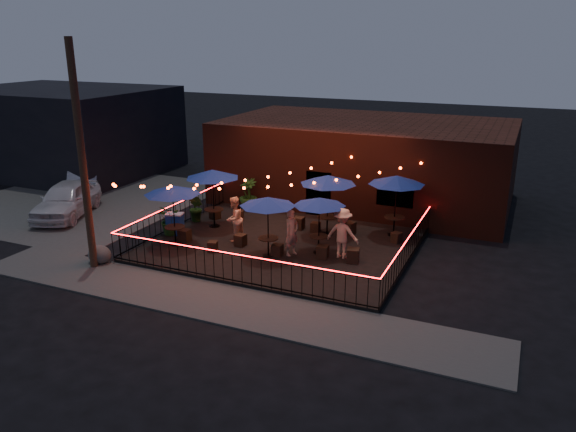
{
  "coord_description": "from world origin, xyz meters",
  "views": [
    {
      "loc": [
        8.62,
        -16.97,
        8.02
      ],
      "look_at": [
        0.32,
        1.85,
        1.39
      ],
      "focal_mm": 35.0,
      "sensor_mm": 36.0,
      "label": 1
    }
  ],
  "objects_px": {
    "cafe_table_1": "(212,175)",
    "cafe_table_2": "(268,202)",
    "cafe_table_3": "(328,180)",
    "cafe_table_0": "(172,191)",
    "boulder": "(100,255)",
    "cafe_table_4": "(319,202)",
    "utility_pole": "(82,159)",
    "cooler": "(175,224)",
    "cafe_table_5": "(397,181)"
  },
  "relations": [
    {
      "from": "cafe_table_1",
      "to": "cafe_table_4",
      "type": "distance_m",
      "value": 5.35
    },
    {
      "from": "cafe_table_3",
      "to": "cafe_table_1",
      "type": "bearing_deg",
      "value": -168.57
    },
    {
      "from": "cafe_table_0",
      "to": "cooler",
      "type": "xyz_separation_m",
      "value": [
        -0.7,
        1.0,
        -1.74
      ]
    },
    {
      "from": "utility_pole",
      "to": "cafe_table_1",
      "type": "distance_m",
      "value": 5.88
    },
    {
      "from": "cooler",
      "to": "boulder",
      "type": "bearing_deg",
      "value": -119.99
    },
    {
      "from": "cafe_table_0",
      "to": "boulder",
      "type": "xyz_separation_m",
      "value": [
        -1.65,
        -2.43,
        -2.01
      ]
    },
    {
      "from": "cafe_table_2",
      "to": "cooler",
      "type": "relative_size",
      "value": 2.98
    },
    {
      "from": "cafe_table_2",
      "to": "cafe_table_3",
      "type": "bearing_deg",
      "value": 68.83
    },
    {
      "from": "cafe_table_0",
      "to": "cooler",
      "type": "height_order",
      "value": "cafe_table_0"
    },
    {
      "from": "utility_pole",
      "to": "cafe_table_0",
      "type": "relative_size",
      "value": 2.96
    },
    {
      "from": "cafe_table_5",
      "to": "cooler",
      "type": "bearing_deg",
      "value": -156.64
    },
    {
      "from": "utility_pole",
      "to": "cafe_table_4",
      "type": "relative_size",
      "value": 3.11
    },
    {
      "from": "cafe_table_0",
      "to": "boulder",
      "type": "height_order",
      "value": "cafe_table_0"
    },
    {
      "from": "cooler",
      "to": "cafe_table_1",
      "type": "bearing_deg",
      "value": 43.91
    },
    {
      "from": "cafe_table_3",
      "to": "cafe_table_0",
      "type": "bearing_deg",
      "value": -145.19
    },
    {
      "from": "utility_pole",
      "to": "cafe_table_2",
      "type": "xyz_separation_m",
      "value": [
        5.46,
        3.22,
        -1.76
      ]
    },
    {
      "from": "boulder",
      "to": "cafe_table_1",
      "type": "bearing_deg",
      "value": 69.11
    },
    {
      "from": "utility_pole",
      "to": "cooler",
      "type": "xyz_separation_m",
      "value": [
        0.9,
        3.82,
        -3.39
      ]
    },
    {
      "from": "cafe_table_4",
      "to": "boulder",
      "type": "height_order",
      "value": "cafe_table_4"
    },
    {
      "from": "cafe_table_3",
      "to": "utility_pole",
      "type": "bearing_deg",
      "value": -136.46
    },
    {
      "from": "cafe_table_1",
      "to": "cafe_table_2",
      "type": "relative_size",
      "value": 0.93
    },
    {
      "from": "cafe_table_5",
      "to": "boulder",
      "type": "relative_size",
      "value": 3.34
    },
    {
      "from": "cafe_table_0",
      "to": "cafe_table_1",
      "type": "height_order",
      "value": "cafe_table_1"
    },
    {
      "from": "cafe_table_3",
      "to": "cafe_table_4",
      "type": "height_order",
      "value": "cafe_table_3"
    },
    {
      "from": "cafe_table_5",
      "to": "cafe_table_3",
      "type": "bearing_deg",
      "value": -157.14
    },
    {
      "from": "cafe_table_4",
      "to": "boulder",
      "type": "relative_size",
      "value": 2.89
    },
    {
      "from": "boulder",
      "to": "cafe_table_0",
      "type": "bearing_deg",
      "value": 55.82
    },
    {
      "from": "utility_pole",
      "to": "cooler",
      "type": "bearing_deg",
      "value": 76.73
    },
    {
      "from": "cafe_table_0",
      "to": "cafe_table_3",
      "type": "distance_m",
      "value": 6.17
    },
    {
      "from": "utility_pole",
      "to": "cafe_table_4",
      "type": "distance_m",
      "value": 8.46
    },
    {
      "from": "utility_pole",
      "to": "cafe_table_3",
      "type": "relative_size",
      "value": 3.15
    },
    {
      "from": "cafe_table_2",
      "to": "boulder",
      "type": "bearing_deg",
      "value": -152.67
    },
    {
      "from": "utility_pole",
      "to": "cafe_table_1",
      "type": "xyz_separation_m",
      "value": [
        1.85,
        5.36,
        -1.56
      ]
    },
    {
      "from": "cafe_table_3",
      "to": "cafe_table_5",
      "type": "relative_size",
      "value": 0.86
    },
    {
      "from": "cafe_table_5",
      "to": "cooler",
      "type": "distance_m",
      "value": 9.23
    },
    {
      "from": "cafe_table_5",
      "to": "boulder",
      "type": "height_order",
      "value": "cafe_table_5"
    },
    {
      "from": "utility_pole",
      "to": "cafe_table_1",
      "type": "height_order",
      "value": "utility_pole"
    },
    {
      "from": "cafe_table_2",
      "to": "cooler",
      "type": "xyz_separation_m",
      "value": [
        -4.56,
        0.59,
        -1.63
      ]
    },
    {
      "from": "cafe_table_1",
      "to": "cafe_table_3",
      "type": "distance_m",
      "value": 4.91
    },
    {
      "from": "cafe_table_0",
      "to": "cafe_table_3",
      "type": "bearing_deg",
      "value": 34.81
    },
    {
      "from": "cafe_table_3",
      "to": "boulder",
      "type": "height_order",
      "value": "cafe_table_3"
    },
    {
      "from": "cafe_table_1",
      "to": "cafe_table_4",
      "type": "height_order",
      "value": "cafe_table_1"
    },
    {
      "from": "cafe_table_5",
      "to": "boulder",
      "type": "distance_m",
      "value": 11.81
    },
    {
      "from": "utility_pole",
      "to": "cafe_table_3",
      "type": "distance_m",
      "value": 9.32
    },
    {
      "from": "cafe_table_0",
      "to": "boulder",
      "type": "distance_m",
      "value": 3.56
    },
    {
      "from": "utility_pole",
      "to": "boulder",
      "type": "height_order",
      "value": "utility_pole"
    },
    {
      "from": "cafe_table_0",
      "to": "boulder",
      "type": "bearing_deg",
      "value": -124.18
    },
    {
      "from": "utility_pole",
      "to": "cafe_table_4",
      "type": "bearing_deg",
      "value": 31.03
    },
    {
      "from": "utility_pole",
      "to": "cafe_table_2",
      "type": "distance_m",
      "value": 6.58
    },
    {
      "from": "cafe_table_1",
      "to": "cooler",
      "type": "relative_size",
      "value": 2.76
    }
  ]
}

